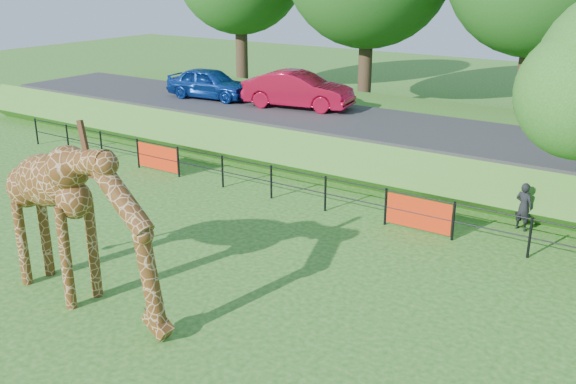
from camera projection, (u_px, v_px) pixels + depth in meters
name	position (u px, v px, depth m)	size (l,w,h in m)	color
ground	(126.00, 325.00, 13.23)	(90.00, 90.00, 0.00)	#225D17
giraffe	(81.00, 226.00, 13.48)	(5.18, 0.95, 3.70)	#583112
perimeter_fence	(325.00, 194.00, 19.32)	(28.07, 0.10, 1.10)	black
embankment	(423.00, 139.00, 25.16)	(40.00, 9.00, 1.30)	#225D17
road	(409.00, 128.00, 23.75)	(40.00, 5.00, 0.12)	#2D2D30
car_blue	(210.00, 83.00, 28.71)	(1.62, 4.03, 1.37)	#133FA0
car_red	(298.00, 90.00, 26.75)	(1.60, 4.60, 1.52)	#AA0C29
visitor	(524.00, 207.00, 17.86)	(0.51, 0.33, 1.39)	black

